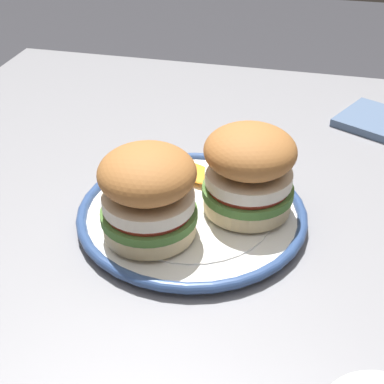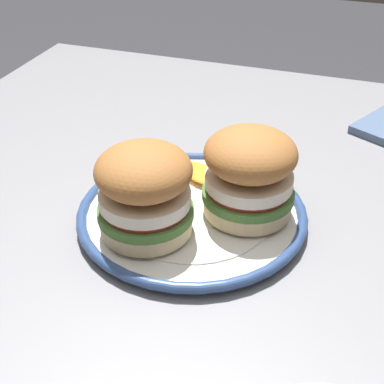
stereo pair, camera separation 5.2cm
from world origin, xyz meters
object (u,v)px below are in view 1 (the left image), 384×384
sandwich_half_right (148,192)px  sandwich_half_left (249,169)px  dinner_plate (192,214)px  dining_table (181,336)px

sandwich_half_right → sandwich_half_left: bearing=-53.8°
dinner_plate → sandwich_half_right: 0.09m
dinner_plate → sandwich_half_right: size_ratio=2.03×
dining_table → dinner_plate: (0.08, 0.01, 0.12)m
dining_table → sandwich_half_right: sandwich_half_right is taller
dining_table → sandwich_half_left: (0.10, -0.05, 0.18)m
dining_table → sandwich_half_right: 0.18m
dinner_plate → sandwich_half_left: size_ratio=1.86×
dining_table → sandwich_half_right: (0.03, 0.04, 0.18)m
sandwich_half_left → sandwich_half_right: bearing=126.2°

